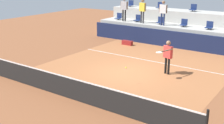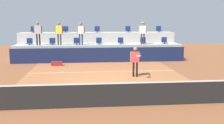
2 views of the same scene
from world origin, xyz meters
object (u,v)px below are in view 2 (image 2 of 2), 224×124
object	(u,v)px
stadium_chair_lower_far_left	(29,42)
equipment_bag	(57,64)
stadium_chair_upper_left	(66,30)
stadium_chair_lower_far_right	(164,41)
stadium_chair_upper_right	(128,30)
stadium_chair_lower_right	(143,41)
stadium_chair_upper_center	(97,30)
stadium_chair_lower_center	(99,42)
tennis_player	(135,59)
spectator_leaning_on_rail	(59,31)
spectator_in_white	(38,31)
stadium_chair_lower_left	(52,42)
stadium_chair_upper_far_left	(33,30)
stadium_chair_lower_mid_left	(76,42)
spectator_in_grey	(81,31)
stadium_chair_lower_mid_right	(121,41)
stadium_chair_upper_far_right	(159,30)
spectator_with_hat	(143,30)
tennis_ball	(125,72)

from	to	relation	value
stadium_chair_lower_far_left	equipment_bag	xyz separation A→B (m)	(2.29, -2.35, -1.31)
stadium_chair_upper_left	stadium_chair_lower_far_right	bearing A→B (deg)	-12.63
stadium_chair_upper_right	stadium_chair_lower_far_right	bearing A→B (deg)	-33.71
stadium_chair_lower_right	stadium_chair_upper_center	world-z (taller)	stadium_chair_upper_center
equipment_bag	stadium_chair_lower_right	bearing A→B (deg)	19.57
stadium_chair_lower_center	tennis_player	bearing A→B (deg)	-74.93
stadium_chair_lower_far_left	spectator_leaning_on_rail	size ratio (longest dim) A/B	0.30
spectator_in_white	stadium_chair_lower_center	bearing A→B (deg)	4.76
stadium_chair_lower_left	stadium_chair_upper_far_left	bearing A→B (deg)	134.45
stadium_chair_lower_mid_left	stadium_chair_lower_right	bearing A→B (deg)	0.00
stadium_chair_lower_far_right	equipment_bag	world-z (taller)	stadium_chair_lower_far_right
stadium_chair_lower_mid_left	stadium_chair_upper_far_left	size ratio (longest dim) A/B	1.00
stadium_chair_lower_left	stadium_chair_upper_left	bearing A→B (deg)	63.41
spectator_in_grey	stadium_chair_lower_center	bearing A→B (deg)	15.26
stadium_chair_lower_mid_left	spectator_in_white	world-z (taller)	spectator_in_white
stadium_chair_lower_mid_right	stadium_chair_lower_left	bearing A→B (deg)	180.00
stadium_chair_upper_far_left	stadium_chair_lower_mid_left	bearing A→B (deg)	-26.43
stadium_chair_upper_far_right	stadium_chair_upper_left	bearing A→B (deg)	180.00
stadium_chair_lower_right	tennis_player	distance (m)	6.62
stadium_chair_lower_mid_left	spectator_with_hat	distance (m)	5.28
stadium_chair_lower_mid_left	stadium_chair_lower_center	size ratio (longest dim) A/B	1.00
stadium_chair_lower_right	spectator_in_grey	world-z (taller)	spectator_in_grey
stadium_chair_upper_center	spectator_with_hat	xyz separation A→B (m)	(3.48, -2.18, 0.03)
stadium_chair_lower_left	stadium_chair_lower_center	bearing A→B (deg)	0.00
stadium_chair_lower_left	stadium_chair_upper_left	size ratio (longest dim) A/B	1.00
stadium_chair_lower_mid_left	stadium_chair_lower_right	world-z (taller)	same
stadium_chair_upper_left	spectator_in_white	distance (m)	2.88
stadium_chair_upper_left	stadium_chair_upper_right	bearing A→B (deg)	0.00
stadium_chair_lower_far_left	stadium_chair_lower_right	xyz separation A→B (m)	(8.90, 0.00, 0.00)
spectator_leaning_on_rail	equipment_bag	xyz separation A→B (m)	(-0.03, -1.97, -2.16)
stadium_chair_lower_mid_left	stadium_chair_lower_center	distance (m)	1.77
stadium_chair_lower_left	spectator_leaning_on_rail	bearing A→B (deg)	-33.12
stadium_chair_lower_far_left	stadium_chair_lower_center	bearing A→B (deg)	0.00
stadium_chair_upper_center	spectator_leaning_on_rail	bearing A→B (deg)	-143.76
stadium_chair_upper_far_right	stadium_chair_lower_far_left	bearing A→B (deg)	-170.44
stadium_chair_upper_left	spectator_with_hat	world-z (taller)	spectator_with_hat
stadium_chair_lower_center	stadium_chair_upper_far_right	xyz separation A→B (m)	(5.33, 1.80, 0.85)
stadium_chair_upper_left	spectator_with_hat	xyz separation A→B (m)	(6.15, -2.18, 0.03)
stadium_chair_lower_center	spectator_with_hat	size ratio (longest dim) A/B	0.29
tennis_ball	stadium_chair_lower_mid_right	bearing A→B (deg)	83.84
stadium_chair_upper_far_left	spectator_in_white	bearing A→B (deg)	-70.28
spectator_in_grey	tennis_ball	distance (m)	8.68
stadium_chair_lower_far_right	spectator_leaning_on_rail	bearing A→B (deg)	-177.37
stadium_chair_lower_left	stadium_chair_lower_mid_left	bearing A→B (deg)	0.00
stadium_chair_lower_center	spectator_in_grey	world-z (taller)	spectator_in_grey
stadium_chair_upper_left	spectator_in_white	bearing A→B (deg)	-130.78
spectator_leaning_on_rail	stadium_chair_lower_right	bearing A→B (deg)	3.33
spectator_with_hat	tennis_ball	xyz separation A→B (m)	(-2.62, -8.26, -1.56)
stadium_chair_lower_left	stadium_chair_lower_far_right	size ratio (longest dim) A/B	1.00
stadium_chair_lower_right	stadium_chair_upper_left	xyz separation A→B (m)	(-6.27, 1.80, 0.85)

